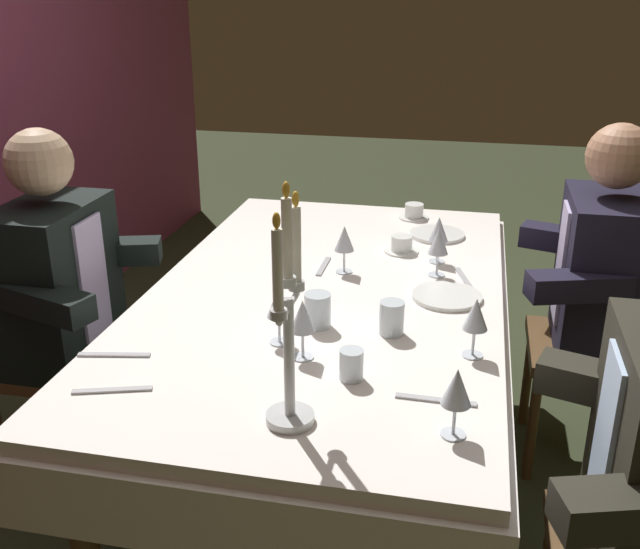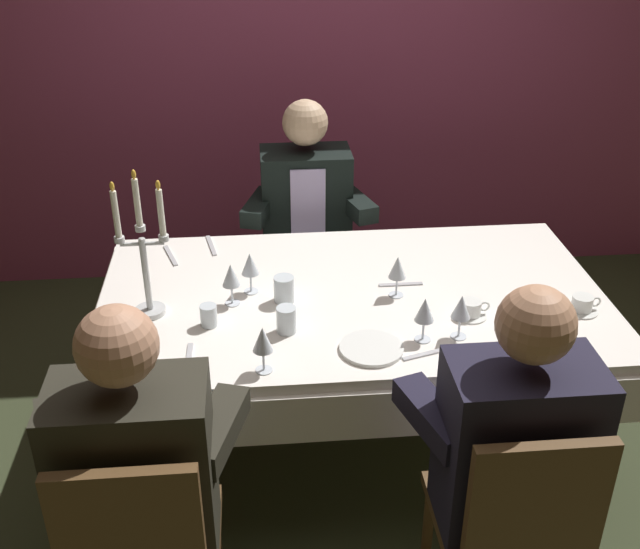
{
  "view_description": "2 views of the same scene",
  "coord_description": "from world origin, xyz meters",
  "views": [
    {
      "loc": [
        -2.1,
        -0.43,
        1.66
      ],
      "look_at": [
        -0.11,
        -0.0,
        0.84
      ],
      "focal_mm": 41.28,
      "sensor_mm": 36.0,
      "label": 1
    },
    {
      "loc": [
        -0.35,
        -2.48,
        2.19
      ],
      "look_at": [
        -0.12,
        0.06,
        0.8
      ],
      "focal_mm": 42.86,
      "sensor_mm": 36.0,
      "label": 2
    }
  ],
  "objects": [
    {
      "name": "dinner_plate_1",
      "position": [
        0.6,
        -0.31,
        0.75
      ],
      "size": [
        0.21,
        0.21,
        0.01
      ],
      "primitive_type": "cylinder",
      "color": "white",
      "rests_on": "dining_table"
    },
    {
      "name": "coffee_cup_0",
      "position": [
        0.81,
        -0.2,
        0.77
      ],
      "size": [
        0.13,
        0.12,
        0.06
      ],
      "color": "white",
      "rests_on": "dining_table"
    },
    {
      "name": "wine_glass_4",
      "position": [
        -0.45,
        -0.03,
        0.85
      ],
      "size": [
        0.07,
        0.07,
        0.16
      ],
      "color": "silver",
      "rests_on": "dining_table"
    },
    {
      "name": "wine_glass_3",
      "position": [
        0.2,
        -0.34,
        0.85
      ],
      "size": [
        0.07,
        0.07,
        0.16
      ],
      "color": "silver",
      "rests_on": "dining_table"
    },
    {
      "name": "ground_plane",
      "position": [
        0.0,
        0.0,
        0.0
      ],
      "size": [
        12.0,
        12.0,
        0.0
      ],
      "primitive_type": "plane",
      "color": "#313821"
    },
    {
      "name": "seated_diner_2",
      "position": [
        0.35,
        -0.89,
        0.74
      ],
      "size": [
        0.63,
        0.48,
        1.24
      ],
      "color": "brown",
      "rests_on": "ground_plane"
    },
    {
      "name": "wine_glass_0",
      "position": [
        -0.35,
        -0.47,
        0.85
      ],
      "size": [
        0.07,
        0.07,
        0.16
      ],
      "color": "silver",
      "rests_on": "dining_table"
    },
    {
      "name": "seated_diner_1",
      "position": [
        -0.11,
        0.89,
        0.74
      ],
      "size": [
        0.63,
        0.48,
        1.24
      ],
      "color": "brown",
      "rests_on": "ground_plane"
    },
    {
      "name": "wine_glass_1",
      "position": [
        0.16,
        -0.03,
        0.85
      ],
      "size": [
        0.07,
        0.07,
        0.16
      ],
      "color": "silver",
      "rests_on": "dining_table"
    },
    {
      "name": "dinner_plate_0",
      "position": [
        0.02,
        -0.38,
        0.75
      ],
      "size": [
        0.22,
        0.22,
        0.01
      ],
      "primitive_type": "cylinder",
      "color": "white",
      "rests_on": "dining_table"
    },
    {
      "name": "candelabra",
      "position": [
        -0.75,
        -0.07,
        0.96
      ],
      "size": [
        0.19,
        0.11,
        0.55
      ],
      "color": "silver",
      "rests_on": "dining_table"
    },
    {
      "name": "water_tumbler_0",
      "position": [
        -0.53,
        -0.18,
        0.78
      ],
      "size": [
        0.06,
        0.06,
        0.08
      ],
      "primitive_type": "cylinder",
      "color": "silver",
      "rests_on": "dining_table"
    },
    {
      "name": "spoon_0",
      "position": [
        0.19,
        -0.43,
        0.74
      ],
      "size": [
        0.17,
        0.07,
        0.01
      ],
      "primitive_type": "cube",
      "rotation": [
        0.0,
        0.0,
        0.29
      ],
      "color": "#B7B7BC",
      "rests_on": "dining_table"
    },
    {
      "name": "knife_2",
      "position": [
        -0.71,
        0.38,
        0.74
      ],
      "size": [
        0.07,
        0.19,
        0.01
      ],
      "primitive_type": "cube",
      "rotation": [
        0.0,
        0.0,
        1.88
      ],
      "color": "#B7B7BC",
      "rests_on": "dining_table"
    },
    {
      "name": "dining_table",
      "position": [
        0.0,
        0.0,
        0.62
      ],
      "size": [
        1.94,
        1.14,
        0.74
      ],
      "color": "white",
      "rests_on": "ground_plane"
    },
    {
      "name": "wine_glass_2",
      "position": [
        0.33,
        -0.33,
        0.86
      ],
      "size": [
        0.07,
        0.07,
        0.16
      ],
      "color": "silver",
      "rests_on": "dining_table"
    },
    {
      "name": "knife_4",
      "position": [
        -0.59,
        -0.39,
        0.74
      ],
      "size": [
        0.02,
        0.19,
        0.01
      ],
      "primitive_type": "cube",
      "rotation": [
        0.0,
        0.0,
        1.56
      ],
      "color": "#B7B7BC",
      "rests_on": "dining_table"
    },
    {
      "name": "wine_glass_6",
      "position": [
        -0.38,
        0.05,
        0.85
      ],
      "size": [
        0.07,
        0.07,
        0.16
      ],
      "color": "silver",
      "rests_on": "dining_table"
    },
    {
      "name": "coffee_cup_1",
      "position": [
        0.4,
        -0.2,
        0.77
      ],
      "size": [
        0.13,
        0.12,
        0.06
      ],
      "color": "white",
      "rests_on": "dining_table"
    },
    {
      "name": "knife_1",
      "position": [
        -0.55,
        0.45,
        0.74
      ],
      "size": [
        0.05,
        0.19,
        0.01
      ],
      "primitive_type": "cube",
      "rotation": [
        0.0,
        0.0,
        1.77
      ],
      "color": "#B7B7BC",
      "rests_on": "dining_table"
    },
    {
      "name": "water_tumbler_2",
      "position": [
        -0.26,
        -0.24,
        0.79
      ],
      "size": [
        0.07,
        0.07,
        0.1
      ],
      "primitive_type": "cylinder",
      "color": "silver",
      "rests_on": "dining_table"
    },
    {
      "name": "fork_3",
      "position": [
        0.19,
        0.05,
        0.74
      ],
      "size": [
        0.17,
        0.02,
        0.01
      ],
      "primitive_type": "cube",
      "rotation": [
        0.0,
        0.0,
        0.0
      ],
      "color": "#B7B7BC",
      "rests_on": "dining_table"
    },
    {
      "name": "water_tumbler_1",
      "position": [
        -0.26,
        -0.03,
        0.79
      ],
      "size": [
        0.08,
        0.08,
        0.1
      ],
      "primitive_type": "cylinder",
      "color": "silver",
      "rests_on": "dining_table"
    },
    {
      "name": "wine_glass_5",
      "position": [
        -0.72,
        -0.43,
        0.85
      ],
      "size": [
        0.07,
        0.07,
        0.16
      ],
      "color": "silver",
      "rests_on": "dining_table"
    }
  ]
}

